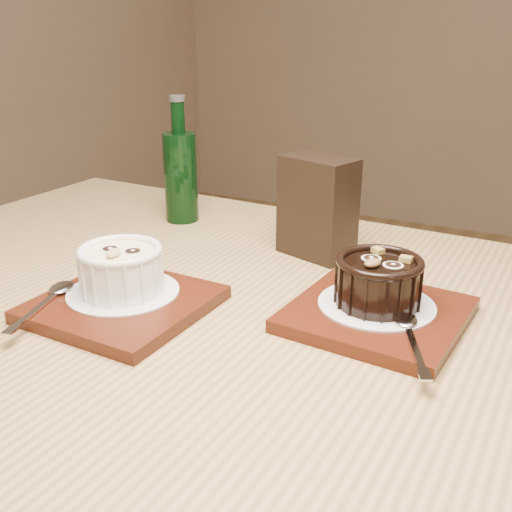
{
  "coord_description": "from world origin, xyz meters",
  "views": [
    {
      "loc": [
        0.09,
        -0.79,
        1.06
      ],
      "look_at": [
        -0.19,
        -0.23,
        0.81
      ],
      "focal_mm": 42.0,
      "sensor_mm": 36.0,
      "label": 1
    }
  ],
  "objects_px": {
    "ramekin_white": "(121,267)",
    "table": "(240,383)",
    "tray_left": "(123,304)",
    "tray_right": "(377,314)",
    "ramekin_dark": "(379,279)",
    "green_bottle": "(181,174)",
    "condiment_stand": "(317,207)"
  },
  "relations": [
    {
      "from": "ramekin_white",
      "to": "table",
      "type": "bearing_deg",
      "value": 3.53
    },
    {
      "from": "tray_left",
      "to": "tray_right",
      "type": "relative_size",
      "value": 1.0
    },
    {
      "from": "tray_left",
      "to": "ramekin_dark",
      "type": "height_order",
      "value": "ramekin_dark"
    },
    {
      "from": "tray_left",
      "to": "green_bottle",
      "type": "xyz_separation_m",
      "value": [
        -0.13,
        0.31,
        0.07
      ]
    },
    {
      "from": "green_bottle",
      "to": "tray_left",
      "type": "bearing_deg",
      "value": -67.86
    },
    {
      "from": "tray_left",
      "to": "condiment_stand",
      "type": "height_order",
      "value": "condiment_stand"
    },
    {
      "from": "tray_right",
      "to": "ramekin_white",
      "type": "bearing_deg",
      "value": -161.11
    },
    {
      "from": "ramekin_white",
      "to": "green_bottle",
      "type": "distance_m",
      "value": 0.33
    },
    {
      "from": "tray_left",
      "to": "ramekin_white",
      "type": "bearing_deg",
      "value": 127.01
    },
    {
      "from": "condiment_stand",
      "to": "table",
      "type": "bearing_deg",
      "value": -91.62
    },
    {
      "from": "condiment_stand",
      "to": "green_bottle",
      "type": "bearing_deg",
      "value": 169.5
    },
    {
      "from": "table",
      "to": "green_bottle",
      "type": "xyz_separation_m",
      "value": [
        -0.25,
        0.27,
        0.17
      ]
    },
    {
      "from": "table",
      "to": "condiment_stand",
      "type": "height_order",
      "value": "condiment_stand"
    },
    {
      "from": "table",
      "to": "condiment_stand",
      "type": "bearing_deg",
      "value": 88.38
    },
    {
      "from": "ramekin_dark",
      "to": "tray_left",
      "type": "bearing_deg",
      "value": -138.1
    },
    {
      "from": "ramekin_dark",
      "to": "condiment_stand",
      "type": "bearing_deg",
      "value": 149.52
    },
    {
      "from": "table",
      "to": "ramekin_white",
      "type": "height_order",
      "value": "ramekin_white"
    },
    {
      "from": "table",
      "to": "tray_left",
      "type": "bearing_deg",
      "value": -158.47
    },
    {
      "from": "ramekin_dark",
      "to": "condiment_stand",
      "type": "distance_m",
      "value": 0.2
    },
    {
      "from": "table",
      "to": "tray_left",
      "type": "xyz_separation_m",
      "value": [
        -0.12,
        -0.05,
        0.1
      ]
    },
    {
      "from": "ramekin_white",
      "to": "tray_right",
      "type": "xyz_separation_m",
      "value": [
        0.28,
        0.09,
        -0.04
      ]
    },
    {
      "from": "tray_left",
      "to": "condiment_stand",
      "type": "bearing_deg",
      "value": 63.88
    },
    {
      "from": "table",
      "to": "ramekin_white",
      "type": "xyz_separation_m",
      "value": [
        -0.13,
        -0.04,
        0.14
      ]
    },
    {
      "from": "table",
      "to": "tray_right",
      "type": "height_order",
      "value": "tray_right"
    },
    {
      "from": "tray_left",
      "to": "condiment_stand",
      "type": "xyz_separation_m",
      "value": [
        0.13,
        0.27,
        0.06
      ]
    },
    {
      "from": "condiment_stand",
      "to": "green_bottle",
      "type": "relative_size",
      "value": 0.69
    },
    {
      "from": "ramekin_dark",
      "to": "green_bottle",
      "type": "bearing_deg",
      "value": 171.31
    },
    {
      "from": "tray_left",
      "to": "green_bottle",
      "type": "relative_size",
      "value": 0.89
    },
    {
      "from": "ramekin_dark",
      "to": "green_bottle",
      "type": "relative_size",
      "value": 0.47
    },
    {
      "from": "ramekin_white",
      "to": "condiment_stand",
      "type": "relative_size",
      "value": 0.69
    },
    {
      "from": "ramekin_white",
      "to": "ramekin_dark",
      "type": "distance_m",
      "value": 0.29
    },
    {
      "from": "condiment_stand",
      "to": "green_bottle",
      "type": "distance_m",
      "value": 0.26
    }
  ]
}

